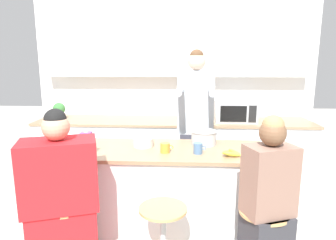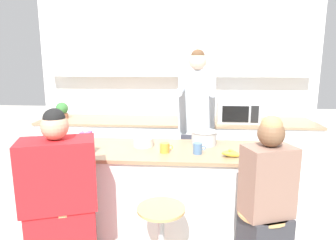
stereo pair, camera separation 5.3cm
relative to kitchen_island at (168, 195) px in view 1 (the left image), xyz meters
The scene contains 15 objects.
ground_plane 0.46m from the kitchen_island, ahead, with size 16.00×16.00×0.00m, color #B2ADA3.
wall_back 2.05m from the kitchen_island, 90.00° to the left, with size 3.95×0.22×2.70m.
back_counter 1.40m from the kitchen_island, 90.00° to the left, with size 3.66×0.70×0.88m.
kitchen_island is the anchor object (origin of this frame).
person_cooking 0.81m from the kitchen_island, 66.94° to the left, with size 0.41×0.61×1.79m.
person_wrapped_blanket 0.97m from the kitchen_island, 139.25° to the right, with size 0.58×0.44×1.36m.
person_seated_near 0.97m from the kitchen_island, 40.77° to the right, with size 0.38×0.35×1.33m.
cooking_pot 0.63m from the kitchen_island, 26.70° to the left, with size 0.33×0.24×0.13m.
fruit_bowl 0.54m from the kitchen_island, 161.94° to the left, with size 0.18×0.18×0.08m.
coffee_cup_near 0.57m from the kitchen_island, 23.50° to the right, with size 0.11×0.08×0.09m.
coffee_cup_far 0.50m from the kitchen_island, 98.73° to the right, with size 0.11×0.08×0.08m.
banana_bunch 0.73m from the kitchen_island, 18.08° to the right, with size 0.19×0.13×0.06m.
juice_carton 0.88m from the kitchen_island, 163.01° to the right, with size 0.08×0.08×0.21m.
microwave 1.67m from the kitchen_island, 59.06° to the left, with size 0.53×0.34×0.27m.
potted_plant 2.17m from the kitchen_island, 138.22° to the left, with size 0.16×0.16×0.22m.
Camera 1 is at (0.15, -2.55, 1.69)m, focal length 32.00 mm.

